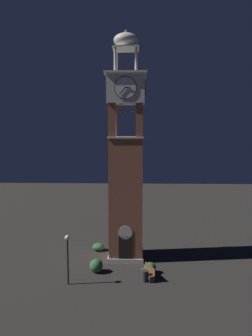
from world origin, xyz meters
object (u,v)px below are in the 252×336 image
park_bench (148,272)px  lamp_post (68,250)px  clock_tower (126,168)px  trash_bin (145,276)px

park_bench → lamp_post: (-5.66, -1.14, 2.01)m
clock_tower → park_bench: (1.78, -4.14, -7.16)m
lamp_post → trash_bin: bearing=7.0°
park_bench → trash_bin: 0.56m
park_bench → lamp_post: 6.11m
clock_tower → trash_bin: bearing=-72.0°
park_bench → lamp_post: size_ratio=0.46×
lamp_post → trash_bin: lamp_post is taller
clock_tower → lamp_post: 8.34m
clock_tower → trash_bin: 8.72m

